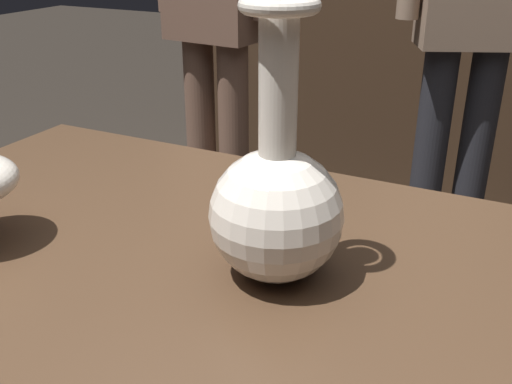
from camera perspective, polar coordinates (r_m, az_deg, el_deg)
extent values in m
cube|color=#422D1E|center=(0.78, -1.76, -7.69)|extent=(1.20, 0.64, 0.05)
cube|color=#422D1E|center=(2.89, 19.36, 8.78)|extent=(2.60, 0.40, 0.95)
sphere|color=silver|center=(0.69, 1.98, -2.29)|extent=(0.16, 0.16, 0.16)
cylinder|color=silver|center=(0.64, 2.18, 10.07)|extent=(0.04, 0.04, 0.17)
torus|color=silver|center=(0.62, 2.31, 17.73)|extent=(0.09, 0.09, 0.02)
cylinder|color=brown|center=(2.17, -2.15, 3.56)|extent=(0.11, 0.11, 0.83)
cylinder|color=brown|center=(2.25, -5.31, 4.28)|extent=(0.11, 0.11, 0.83)
cylinder|color=#232328|center=(2.14, 20.28, 1.92)|extent=(0.11, 0.11, 0.84)
cylinder|color=#232328|center=(2.10, 16.38, 2.05)|extent=(0.11, 0.11, 0.84)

